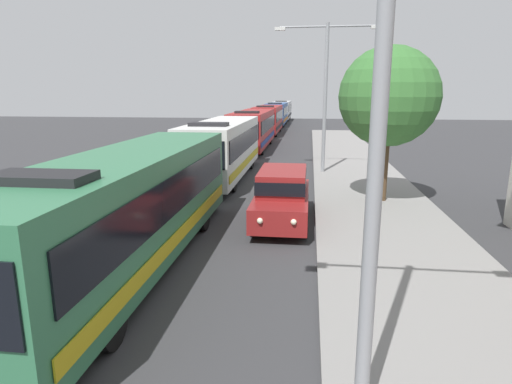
{
  "coord_description": "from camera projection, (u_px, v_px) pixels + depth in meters",
  "views": [
    {
      "loc": [
        3.3,
        2.89,
        4.57
      ],
      "look_at": [
        1.66,
        16.08,
        1.47
      ],
      "focal_mm": 30.17,
      "sensor_mm": 36.0,
      "label": 1
    }
  ],
  "objects": [
    {
      "name": "bus_rear",
      "position": [
        277.0,
        113.0,
        59.51
      ],
      "size": [
        2.58,
        10.97,
        3.21
      ],
      "color": "#284C8C",
      "rests_on": "ground_plane"
    },
    {
      "name": "bus_lead",
      "position": [
        130.0,
        206.0,
        11.18
      ],
      "size": [
        2.58,
        11.91,
        3.21
      ],
      "color": "#33724C",
      "rests_on": "ground_plane"
    },
    {
      "name": "bus_fourth_in_line",
      "position": [
        268.0,
        119.0,
        47.69
      ],
      "size": [
        2.58,
        10.81,
        3.21
      ],
      "color": "maroon",
      "rests_on": "ground_plane"
    },
    {
      "name": "roadside_tree",
      "position": [
        389.0,
        97.0,
        17.06
      ],
      "size": [
        3.97,
        3.97,
        6.23
      ],
      "color": "#4C3823",
      "rests_on": "sidewalk"
    },
    {
      "name": "streetlamp_near",
      "position": [
        385.0,
        17.0,
        4.76
      ],
      "size": [
        5.27,
        0.28,
        8.67
      ],
      "color": "gray",
      "rests_on": "sidewalk"
    },
    {
      "name": "bus_tail_end",
      "position": [
        282.0,
        110.0,
        71.63
      ],
      "size": [
        2.58,
        11.46,
        3.21
      ],
      "color": "silver",
      "rests_on": "ground_plane"
    },
    {
      "name": "white_suv",
      "position": [
        282.0,
        194.0,
        15.28
      ],
      "size": [
        1.86,
        5.1,
        1.9
      ],
      "color": "maroon",
      "rests_on": "ground_plane"
    },
    {
      "name": "bus_second_in_line",
      "position": [
        223.0,
        147.0,
        23.09
      ],
      "size": [
        2.58,
        10.7,
        3.21
      ],
      "color": "silver",
      "rests_on": "ground_plane"
    },
    {
      "name": "bus_middle",
      "position": [
        253.0,
        128.0,
        35.27
      ],
      "size": [
        2.58,
        11.83,
        3.21
      ],
      "color": "maroon",
      "rests_on": "ground_plane"
    },
    {
      "name": "streetlamp_mid",
      "position": [
        326.0,
        83.0,
        23.42
      ],
      "size": [
        5.61,
        0.28,
        8.01
      ],
      "color": "gray",
      "rests_on": "sidewalk"
    }
  ]
}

